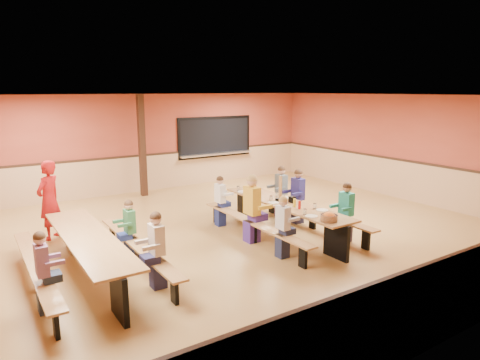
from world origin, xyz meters
TOP-DOWN VIEW (x-y plane):
  - ground at (0.00, 0.00)m, footprint 12.00×12.00m
  - room_envelope at (0.00, 0.00)m, footprint 12.04×10.04m
  - kitchen_pass_through at (2.60, 4.96)m, footprint 2.78×0.28m
  - structural_post at (-0.20, 4.40)m, footprint 0.18×0.18m
  - cafeteria_table_main at (1.07, -0.73)m, footprint 1.91×3.70m
  - cafeteria_table_second at (-3.05, -0.68)m, footprint 1.91×3.70m
  - seated_child_white_left at (0.25, -1.69)m, footprint 0.35×0.29m
  - seated_adult_yellow at (0.25, -0.67)m, footprint 0.46×0.38m
  - seated_child_grey_left at (0.25, 0.63)m, footprint 0.34×0.28m
  - seated_child_teal_right at (1.90, -1.71)m, footprint 0.38×0.31m
  - seated_child_navy_right at (1.90, -0.19)m, footprint 0.41×0.33m
  - seated_child_char_right at (1.90, 0.44)m, footprint 0.39×0.32m
  - seated_child_purple_sec at (-3.87, -1.46)m, footprint 0.36×0.29m
  - seated_child_green_sec at (-2.22, -0.31)m, footprint 0.34×0.28m
  - seated_child_tan_sec at (-2.22, -1.59)m, footprint 0.38×0.31m
  - standing_woman at (-3.23, 1.83)m, footprint 0.73×0.71m
  - punch_pitcher at (1.02, 0.40)m, footprint 0.16×0.16m
  - chip_bowl at (0.91, -2.21)m, footprint 0.32×0.32m
  - napkin_dispenser at (1.20, -0.81)m, footprint 0.10×0.14m
  - condiment_mustard at (1.02, -1.11)m, footprint 0.06×0.06m
  - condiment_ketchup at (0.99, -1.30)m, footprint 0.06×0.06m
  - table_paddle at (1.06, -0.58)m, footprint 0.16×0.16m
  - place_settings at (1.07, -0.73)m, footprint 0.65×3.30m

SIDE VIEW (x-z plane):
  - ground at x=0.00m, z-range 0.00..0.00m
  - cafeteria_table_main at x=1.07m, z-range 0.16..0.90m
  - cafeteria_table_second at x=-3.05m, z-range 0.16..0.90m
  - seated_child_green_sec at x=-2.22m, z-range 0.00..1.15m
  - seated_child_grey_left at x=0.25m, z-range 0.00..1.16m
  - seated_child_white_left at x=0.25m, z-range 0.00..1.17m
  - seated_child_purple_sec at x=-3.87m, z-range 0.00..1.19m
  - seated_child_teal_right at x=1.90m, z-range 0.00..1.24m
  - seated_child_tan_sec at x=-2.22m, z-range 0.00..1.24m
  - seated_child_char_right at x=1.90m, z-range 0.00..1.26m
  - seated_child_navy_right at x=1.90m, z-range 0.00..1.28m
  - room_envelope at x=0.00m, z-range -0.82..2.20m
  - seated_adult_yellow at x=0.25m, z-range 0.00..1.40m
  - place_settings at x=1.07m, z-range 0.74..0.85m
  - napkin_dispenser at x=1.20m, z-range 0.74..0.87m
  - chip_bowl at x=0.91m, z-range 0.74..0.89m
  - condiment_mustard at x=1.02m, z-range 0.74..0.91m
  - condiment_ketchup at x=0.99m, z-range 0.74..0.91m
  - standing_woman at x=-3.23m, z-range 0.00..1.69m
  - punch_pitcher at x=1.02m, z-range 0.74..0.96m
  - table_paddle at x=1.06m, z-range 0.60..1.16m
  - kitchen_pass_through at x=2.60m, z-range 0.80..2.18m
  - structural_post at x=-0.20m, z-range 0.00..3.00m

